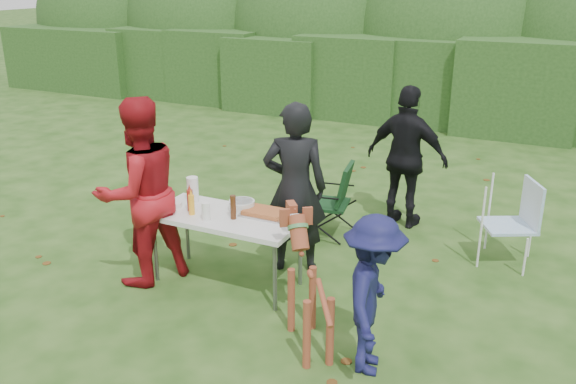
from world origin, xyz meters
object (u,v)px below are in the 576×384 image
at_px(paper_towel_roll, 193,189).
at_px(person_black_puffy, 407,158).
at_px(person_red_jacket, 140,192).
at_px(dog, 310,292).
at_px(camping_chair, 327,199).
at_px(child, 373,296).
at_px(folding_table, 226,220).
at_px(beer_bottle, 233,207).
at_px(ketchup_bottle, 190,200).
at_px(lawn_chair, 508,222).
at_px(person_cook, 295,188).
at_px(mustard_bottle, 192,205).

bearing_deg(paper_towel_roll, person_black_puffy, 50.61).
relative_size(person_red_jacket, dog, 1.73).
distance_m(person_black_puffy, camping_chair, 1.11).
bearing_deg(child, dog, 71.91).
distance_m(folding_table, beer_bottle, 0.21).
bearing_deg(child, ketchup_bottle, 60.08).
bearing_deg(lawn_chair, beer_bottle, 9.30).
distance_m(camping_chair, lawn_chair, 2.03).
height_order(person_red_jacket, beer_bottle, person_red_jacket).
height_order(person_red_jacket, ketchup_bottle, person_red_jacket).
bearing_deg(lawn_chair, paper_towel_roll, -0.41).
relative_size(folding_table, person_cook, 0.83).
relative_size(beer_bottle, paper_towel_roll, 0.92).
height_order(camping_chair, ketchup_bottle, ketchup_bottle).
distance_m(folding_table, paper_towel_roll, 0.58).
bearing_deg(folding_table, dog, -29.20).
distance_m(beer_bottle, paper_towel_roll, 0.67).
height_order(child, paper_towel_roll, child).
xyz_separation_m(camping_chair, lawn_chair, (2.02, 0.18, 0.01)).
distance_m(folding_table, mustard_bottle, 0.37).
bearing_deg(folding_table, lawn_chair, 34.82).
xyz_separation_m(person_black_puffy, ketchup_bottle, (-1.57, -2.31, -0.02)).
height_order(lawn_chair, ketchup_bottle, ketchup_bottle).
bearing_deg(lawn_chair, folding_table, 7.27).
relative_size(ketchup_bottle, paper_towel_roll, 0.85).
height_order(person_cook, lawn_chair, person_cook).
xyz_separation_m(person_red_jacket, beer_bottle, (0.92, 0.25, -0.09)).
bearing_deg(ketchup_bottle, child, -17.63).
height_order(person_black_puffy, camping_chair, person_black_puffy).
bearing_deg(folding_table, camping_chair, 73.90).
bearing_deg(child, person_cook, 31.90).
xyz_separation_m(child, lawn_chair, (0.71, 2.45, -0.19)).
relative_size(camping_chair, ketchup_bottle, 4.14).
xyz_separation_m(person_red_jacket, mustard_bottle, (0.49, 0.17, -0.11)).
height_order(beer_bottle, paper_towel_roll, paper_towel_roll).
xyz_separation_m(person_black_puffy, mustard_bottle, (-1.50, -2.38, -0.03)).
distance_m(folding_table, child, 1.90).
relative_size(child, beer_bottle, 5.44).
height_order(person_cook, mustard_bottle, person_cook).
xyz_separation_m(person_black_puffy, paper_towel_roll, (-1.70, -2.07, -0.00)).
distance_m(lawn_chair, beer_bottle, 2.97).
relative_size(dog, beer_bottle, 4.56).
height_order(folding_table, person_cook, person_cook).
distance_m(camping_chair, beer_bottle, 1.67).
bearing_deg(lawn_chair, ketchup_bottle, 4.27).
relative_size(person_red_jacket, ketchup_bottle, 8.62).
height_order(lawn_chair, beer_bottle, beer_bottle).
bearing_deg(person_black_puffy, person_red_jacket, 60.13).
height_order(person_cook, beer_bottle, person_cook).
xyz_separation_m(mustard_bottle, beer_bottle, (0.43, 0.08, 0.02)).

